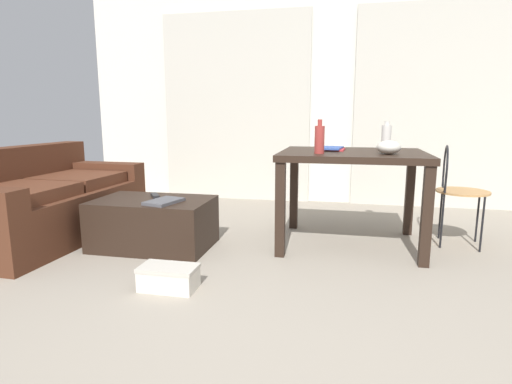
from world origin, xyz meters
name	(u,v)px	position (x,y,z in m)	size (l,w,h in m)	color
ground_plane	(317,255)	(0.00, 1.25, 0.00)	(7.94, 7.94, 0.00)	gray
wall_back	(332,96)	(0.00, 3.31, 1.26)	(6.04, 0.10, 2.52)	silver
curtains	(332,108)	(0.00, 3.22, 1.12)	(4.12, 0.03, 2.25)	beige
couch	(44,203)	(-2.33, 1.23, 0.30)	(0.94, 1.76, 0.77)	#4C2819
coffee_table	(154,223)	(-1.29, 1.18, 0.19)	(0.90, 0.58, 0.39)	black
craft_table	(352,165)	(0.23, 1.57, 0.65)	(1.11, 0.92, 0.76)	black
wire_chair	(454,184)	(1.04, 1.76, 0.50)	(0.40, 0.42, 0.81)	#B7844C
bottle_near	(319,139)	(-0.01, 1.34, 0.87)	(0.07, 0.07, 0.25)	#99332D
bottle_far	(386,137)	(0.51, 1.87, 0.86)	(0.08, 0.08, 0.23)	beige
bowl	(389,147)	(0.49, 1.39, 0.81)	(0.17, 0.17, 0.10)	beige
book_stack	(331,149)	(0.06, 1.66, 0.77)	(0.22, 0.31, 0.03)	red
tv_remote_primary	(155,195)	(-1.32, 1.28, 0.40)	(0.05, 0.16, 0.02)	#232326
magazine	(164,201)	(-1.15, 1.07, 0.40)	(0.19, 0.29, 0.02)	#4C4C51
shoebox	(169,277)	(-0.84, 0.43, 0.07)	(0.35, 0.20, 0.15)	beige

